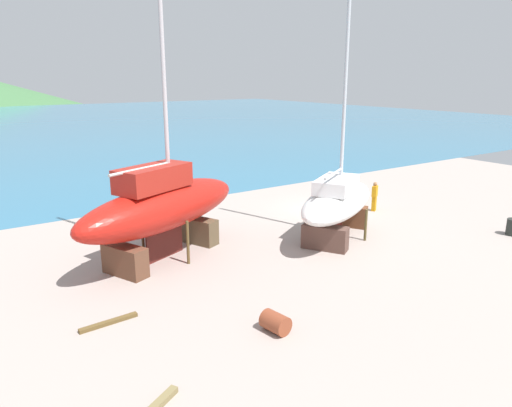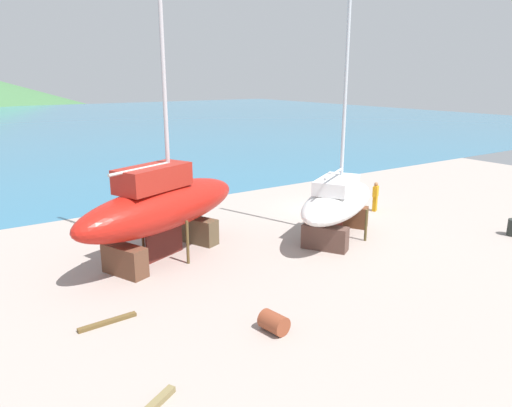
{
  "view_description": "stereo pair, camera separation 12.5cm",
  "coord_description": "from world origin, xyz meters",
  "px_view_note": "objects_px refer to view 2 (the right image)",
  "views": [
    {
      "loc": [
        -17.27,
        -18.77,
        7.19
      ],
      "look_at": [
        -6.34,
        -2.68,
        1.94
      ],
      "focal_mm": 33.04,
      "sensor_mm": 36.0,
      "label": 1
    },
    {
      "loc": [
        -17.17,
        -18.84,
        7.19
      ],
      "look_at": [
        -6.34,
        -2.68,
        1.94
      ],
      "focal_mm": 33.04,
      "sensor_mm": 36.0,
      "label": 2
    }
  ],
  "objects_px": {
    "sailboat_far_slipway": "(338,201)",
    "barrel_tipped_left": "(321,201)",
    "sailboat_mid_port": "(162,206)",
    "worker": "(375,196)",
    "barrel_ochre": "(274,322)"
  },
  "relations": [
    {
      "from": "barrel_ochre",
      "to": "barrel_tipped_left",
      "type": "height_order",
      "value": "barrel_tipped_left"
    },
    {
      "from": "barrel_ochre",
      "to": "barrel_tipped_left",
      "type": "relative_size",
      "value": 0.88
    },
    {
      "from": "barrel_ochre",
      "to": "sailboat_mid_port",
      "type": "bearing_deg",
      "value": 92.36
    },
    {
      "from": "barrel_tipped_left",
      "to": "worker",
      "type": "bearing_deg",
      "value": -41.08
    },
    {
      "from": "sailboat_far_slipway",
      "to": "barrel_tipped_left",
      "type": "xyz_separation_m",
      "value": [
        2.56,
        3.98,
        -1.25
      ]
    },
    {
      "from": "sailboat_mid_port",
      "to": "barrel_tipped_left",
      "type": "xyz_separation_m",
      "value": [
        10.23,
        1.96,
        -1.74
      ]
    },
    {
      "from": "sailboat_mid_port",
      "to": "sailboat_far_slipway",
      "type": "bearing_deg",
      "value": -37.65
    },
    {
      "from": "barrel_tipped_left",
      "to": "sailboat_far_slipway",
      "type": "bearing_deg",
      "value": -122.74
    },
    {
      "from": "worker",
      "to": "barrel_tipped_left",
      "type": "relative_size",
      "value": 1.78
    },
    {
      "from": "sailboat_mid_port",
      "to": "barrel_tipped_left",
      "type": "bearing_deg",
      "value": -12.03
    },
    {
      "from": "barrel_tipped_left",
      "to": "barrel_ochre",
      "type": "bearing_deg",
      "value": -137.17
    },
    {
      "from": "barrel_tipped_left",
      "to": "sailboat_mid_port",
      "type": "bearing_deg",
      "value": -169.17
    },
    {
      "from": "sailboat_mid_port",
      "to": "worker",
      "type": "distance_m",
      "value": 12.53
    },
    {
      "from": "sailboat_far_slipway",
      "to": "barrel_ochre",
      "type": "height_order",
      "value": "sailboat_far_slipway"
    },
    {
      "from": "sailboat_far_slipway",
      "to": "barrel_ochre",
      "type": "xyz_separation_m",
      "value": [
        -7.37,
        -5.22,
        -1.41
      ]
    }
  ]
}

